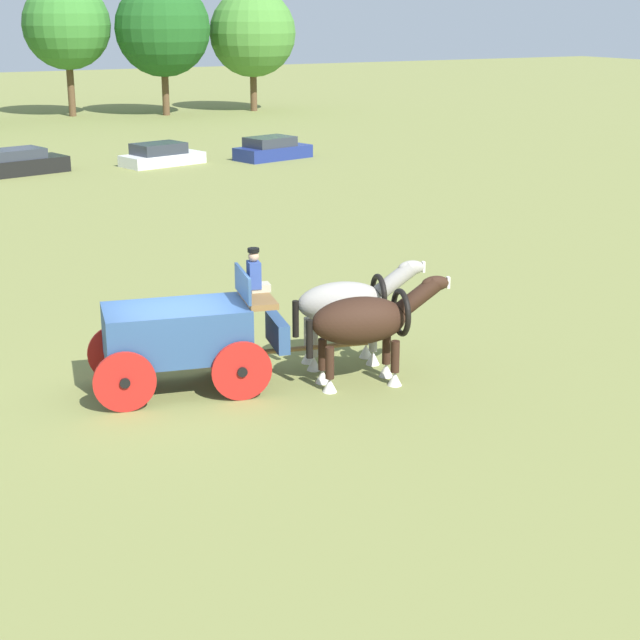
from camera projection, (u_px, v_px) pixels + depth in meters
name	position (u px, v px, depth m)	size (l,w,h in m)	color
ground_plane	(179.00, 390.00, 20.52)	(220.00, 220.00, 0.00)	olive
show_wagon	(184.00, 334.00, 20.21)	(5.84, 2.54, 2.77)	#2D4C7A
draft_horse_near	(347.00, 304.00, 21.69)	(2.92, 1.27, 2.21)	#9E998E
draft_horse_off	(365.00, 322.00, 20.50)	(3.00, 1.38, 2.19)	#331E14
parked_vehicle_d	(18.00, 163.00, 47.00)	(4.67, 2.82, 1.19)	black
parked_vehicle_e	(161.00, 155.00, 49.78)	(4.33, 2.72, 1.09)	white
parked_vehicle_f	(272.00, 149.00, 51.72)	(4.22, 2.69, 1.15)	navy
tree_f	(66.00, 25.00, 70.54)	(6.12, 6.12, 9.34)	brown
tree_g	(163.00, 28.00, 71.27)	(6.74, 6.74, 9.43)	brown
tree_h	(252.00, 33.00, 74.46)	(6.38, 6.38, 8.86)	brown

